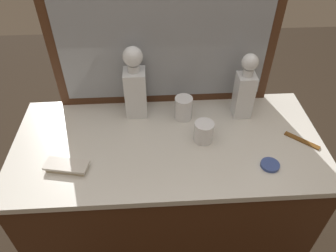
{
  "coord_description": "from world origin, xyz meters",
  "views": [
    {
      "loc": [
        -0.05,
        -0.91,
        1.83
      ],
      "look_at": [
        0.0,
        0.0,
        1.02
      ],
      "focal_mm": 34.05,
      "sensor_mm": 36.0,
      "label": 1
    }
  ],
  "objects_px": {
    "silver_brush_center": "(67,166)",
    "porcelain_dish": "(270,165)",
    "crystal_tumbler_center": "(204,133)",
    "tortoiseshell_comb": "(302,141)",
    "crystal_decanter_front": "(135,89)",
    "crystal_decanter_rear": "(244,92)",
    "crystal_tumbler_far_left": "(183,109)"
  },
  "relations": [
    {
      "from": "crystal_decanter_rear",
      "to": "silver_brush_center",
      "type": "distance_m",
      "value": 0.76
    },
    {
      "from": "crystal_tumbler_far_left",
      "to": "silver_brush_center",
      "type": "distance_m",
      "value": 0.52
    },
    {
      "from": "crystal_decanter_rear",
      "to": "porcelain_dish",
      "type": "relative_size",
      "value": 4.2
    },
    {
      "from": "silver_brush_center",
      "to": "tortoiseshell_comb",
      "type": "xyz_separation_m",
      "value": [
        0.91,
        0.09,
        -0.01
      ]
    },
    {
      "from": "silver_brush_center",
      "to": "tortoiseshell_comb",
      "type": "bearing_deg",
      "value": 5.54
    },
    {
      "from": "crystal_tumbler_center",
      "to": "tortoiseshell_comb",
      "type": "height_order",
      "value": "crystal_tumbler_center"
    },
    {
      "from": "tortoiseshell_comb",
      "to": "crystal_decanter_front",
      "type": "bearing_deg",
      "value": 161.41
    },
    {
      "from": "crystal_decanter_rear",
      "to": "crystal_decanter_front",
      "type": "bearing_deg",
      "value": 175.46
    },
    {
      "from": "crystal_decanter_front",
      "to": "tortoiseshell_comb",
      "type": "xyz_separation_m",
      "value": [
        0.66,
        -0.22,
        -0.12
      ]
    },
    {
      "from": "crystal_tumbler_far_left",
      "to": "silver_brush_center",
      "type": "relative_size",
      "value": 0.61
    },
    {
      "from": "silver_brush_center",
      "to": "porcelain_dish",
      "type": "bearing_deg",
      "value": -2.54
    },
    {
      "from": "crystal_decanter_rear",
      "to": "crystal_decanter_front",
      "type": "height_order",
      "value": "crystal_decanter_front"
    },
    {
      "from": "crystal_decanter_rear",
      "to": "crystal_tumbler_far_left",
      "type": "distance_m",
      "value": 0.26
    },
    {
      "from": "porcelain_dish",
      "to": "tortoiseshell_comb",
      "type": "distance_m",
      "value": 0.21
    },
    {
      "from": "crystal_decanter_front",
      "to": "crystal_tumbler_far_left",
      "type": "bearing_deg",
      "value": -12.87
    },
    {
      "from": "crystal_tumbler_far_left",
      "to": "crystal_decanter_rear",
      "type": "bearing_deg",
      "value": 2.17
    },
    {
      "from": "crystal_tumbler_far_left",
      "to": "crystal_tumbler_center",
      "type": "xyz_separation_m",
      "value": [
        0.07,
        -0.14,
        -0.01
      ]
    },
    {
      "from": "crystal_tumbler_far_left",
      "to": "tortoiseshell_comb",
      "type": "xyz_separation_m",
      "value": [
        0.46,
        -0.18,
        -0.04
      ]
    },
    {
      "from": "silver_brush_center",
      "to": "porcelain_dish",
      "type": "relative_size",
      "value": 2.4
    },
    {
      "from": "crystal_tumbler_far_left",
      "to": "porcelain_dish",
      "type": "xyz_separation_m",
      "value": [
        0.29,
        -0.3,
        -0.04
      ]
    },
    {
      "from": "crystal_decanter_rear",
      "to": "crystal_decanter_front",
      "type": "distance_m",
      "value": 0.45
    },
    {
      "from": "crystal_decanter_rear",
      "to": "crystal_tumbler_center",
      "type": "relative_size",
      "value": 3.44
    },
    {
      "from": "porcelain_dish",
      "to": "crystal_tumbler_far_left",
      "type": "bearing_deg",
      "value": 134.53
    },
    {
      "from": "crystal_tumbler_center",
      "to": "porcelain_dish",
      "type": "bearing_deg",
      "value": -34.33
    },
    {
      "from": "crystal_decanter_rear",
      "to": "crystal_tumbler_center",
      "type": "bearing_deg",
      "value": -140.65
    },
    {
      "from": "crystal_decanter_front",
      "to": "crystal_tumbler_far_left",
      "type": "distance_m",
      "value": 0.22
    },
    {
      "from": "crystal_tumbler_center",
      "to": "porcelain_dish",
      "type": "height_order",
      "value": "crystal_tumbler_center"
    },
    {
      "from": "silver_brush_center",
      "to": "porcelain_dish",
      "type": "distance_m",
      "value": 0.74
    },
    {
      "from": "crystal_decanter_front",
      "to": "crystal_tumbler_far_left",
      "type": "relative_size",
      "value": 3.11
    },
    {
      "from": "crystal_decanter_front",
      "to": "crystal_tumbler_center",
      "type": "distance_m",
      "value": 0.34
    },
    {
      "from": "crystal_decanter_front",
      "to": "porcelain_dish",
      "type": "distance_m",
      "value": 0.61
    },
    {
      "from": "crystal_decanter_rear",
      "to": "tortoiseshell_comb",
      "type": "distance_m",
      "value": 0.3
    }
  ]
}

